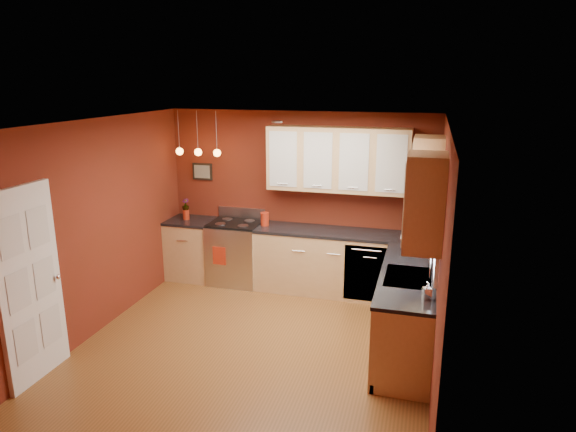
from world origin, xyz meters
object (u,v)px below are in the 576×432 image
(red_canister, at_px, (265,219))
(coffee_maker, at_px, (412,227))
(soap_pump, at_px, (427,291))
(gas_range, at_px, (236,252))
(sink, at_px, (408,279))

(red_canister, distance_m, coffee_maker, 2.13)
(red_canister, relative_size, soap_pump, 1.13)
(gas_range, bearing_deg, coffee_maker, 0.75)
(sink, relative_size, red_canister, 3.56)
(sink, height_order, soap_pump, sink)
(gas_range, xyz_separation_m, coffee_maker, (2.59, 0.03, 0.59))
(red_canister, bearing_deg, soap_pump, -41.12)
(sink, bearing_deg, red_canister, 145.02)
(red_canister, relative_size, coffee_maker, 0.71)
(gas_range, relative_size, sink, 1.59)
(gas_range, height_order, soap_pump, soap_pump)
(coffee_maker, bearing_deg, gas_range, -177.86)
(sink, xyz_separation_m, soap_pump, (0.20, -0.55, 0.11))
(red_canister, height_order, coffee_maker, coffee_maker)
(red_canister, xyz_separation_m, soap_pump, (2.36, -2.06, -0.01))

